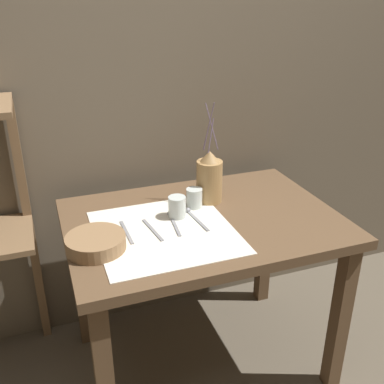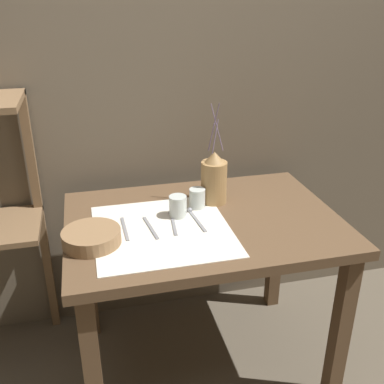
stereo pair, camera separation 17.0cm
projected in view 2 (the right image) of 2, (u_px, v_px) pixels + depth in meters
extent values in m
plane|color=brown|center=(202.00, 359.00, 2.06)|extent=(12.00, 12.00, 0.00)
cube|color=#6B5E4C|center=(176.00, 76.00, 2.00)|extent=(7.00, 0.06, 2.40)
cube|color=brown|center=(203.00, 223.00, 1.77)|extent=(1.07, 0.75, 0.04)
cube|color=brown|center=(93.00, 375.00, 1.54)|extent=(0.06, 0.06, 0.69)
cube|color=brown|center=(341.00, 330.00, 1.75)|extent=(0.06, 0.06, 0.69)
cube|color=brown|center=(87.00, 272.00, 2.10)|extent=(0.06, 0.06, 0.69)
cube|color=brown|center=(276.00, 247.00, 2.30)|extent=(0.06, 0.06, 0.69)
cube|color=brown|center=(41.00, 220.00, 2.05)|extent=(0.04, 0.04, 1.19)
cube|color=silver|center=(162.00, 230.00, 1.68)|extent=(0.50, 0.51, 0.00)
cylinder|color=#A87F4C|center=(214.00, 182.00, 1.87)|extent=(0.11, 0.11, 0.18)
cone|color=#A87F4C|center=(214.00, 157.00, 1.82)|extent=(0.08, 0.08, 0.04)
cylinder|color=slate|center=(217.00, 127.00, 1.78)|extent=(0.05, 0.03, 0.19)
cylinder|color=slate|center=(211.00, 137.00, 1.79)|extent=(0.02, 0.03, 0.12)
cylinder|color=slate|center=(215.00, 136.00, 1.77)|extent=(0.03, 0.02, 0.14)
cylinder|color=slate|center=(214.00, 127.00, 1.78)|extent=(0.04, 0.03, 0.20)
cylinder|color=#8E6B47|center=(92.00, 237.00, 1.58)|extent=(0.21, 0.21, 0.05)
cylinder|color=silver|center=(178.00, 206.00, 1.76)|extent=(0.07, 0.07, 0.09)
cylinder|color=silver|center=(196.00, 198.00, 1.83)|extent=(0.07, 0.07, 0.08)
cube|color=gray|center=(125.00, 229.00, 1.68)|extent=(0.02, 0.18, 0.00)
cube|color=gray|center=(151.00, 228.00, 1.69)|extent=(0.04, 0.18, 0.00)
cube|color=gray|center=(174.00, 224.00, 1.71)|extent=(0.03, 0.18, 0.00)
sphere|color=gray|center=(171.00, 212.00, 1.79)|extent=(0.02, 0.02, 0.02)
cube|color=gray|center=(197.00, 221.00, 1.74)|extent=(0.03, 0.18, 0.00)
sphere|color=gray|center=(190.00, 210.00, 1.81)|extent=(0.02, 0.02, 0.02)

